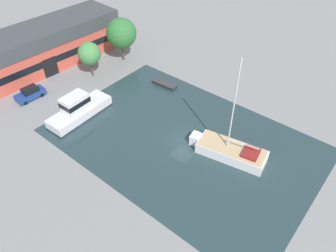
% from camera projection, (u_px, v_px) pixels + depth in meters
% --- Properties ---
extents(ground_plane, '(440.00, 440.00, 0.00)m').
position_uv_depth(ground_plane, '(183.00, 140.00, 41.03)').
color(ground_plane, gray).
extents(water_canal, '(21.71, 32.32, 0.01)m').
position_uv_depth(water_canal, '(183.00, 140.00, 41.03)').
color(water_canal, '#23383D').
rests_on(water_canal, ground).
extents(warehouse_building, '(29.22, 9.19, 6.64)m').
position_uv_depth(warehouse_building, '(36.00, 49.00, 52.23)').
color(warehouse_building, '#C64C3D').
rests_on(warehouse_building, ground).
extents(quay_tree_near_building, '(3.50, 3.50, 5.71)m').
position_uv_depth(quay_tree_near_building, '(89.00, 54.00, 49.92)').
color(quay_tree_near_building, brown).
rests_on(quay_tree_near_building, ground).
extents(quay_tree_by_water, '(4.95, 4.95, 7.36)m').
position_uv_depth(quay_tree_by_water, '(121.00, 33.00, 53.21)').
color(quay_tree_by_water, brown).
rests_on(quay_tree_by_water, ground).
extents(parked_car, '(4.26, 2.01, 1.76)m').
position_uv_depth(parked_car, '(30.00, 93.00, 47.25)').
color(parked_car, navy).
rests_on(parked_car, ground).
extents(sailboat_moored, '(4.47, 9.51, 12.88)m').
position_uv_depth(sailboat_moored, '(230.00, 151.00, 38.48)').
color(sailboat_moored, white).
rests_on(sailboat_moored, water_canal).
extents(motor_cruiser, '(9.29, 3.45, 3.57)m').
position_uv_depth(motor_cruiser, '(78.00, 109.00, 43.71)').
color(motor_cruiser, silver).
rests_on(motor_cruiser, water_canal).
extents(small_dinghy, '(1.61, 4.04, 0.56)m').
position_uv_depth(small_dinghy, '(165.00, 84.00, 50.13)').
color(small_dinghy, '#23282D').
rests_on(small_dinghy, water_canal).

